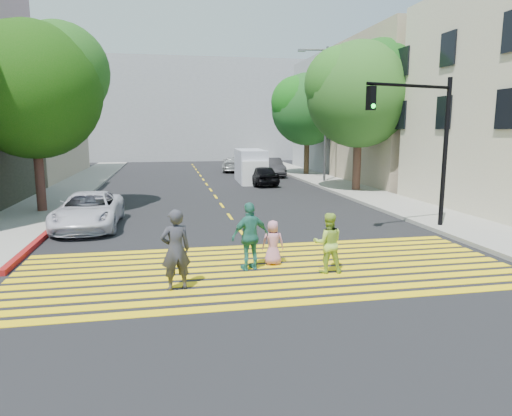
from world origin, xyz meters
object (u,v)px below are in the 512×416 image
object	(u,v)px
pedestrian_child	(273,243)
white_sedan	(89,210)
silver_car	(232,164)
dark_car_parked	(271,167)
tree_left	(34,83)
dark_car_near	(261,175)
traffic_signal	(426,133)
pedestrian_woman	(328,243)
pedestrian_extra	(250,236)
pedestrian_man	(176,250)
tree_right_near	(361,89)
white_van	(251,167)
tree_right_far	(308,105)

from	to	relation	value
pedestrian_child	white_sedan	xyz separation A→B (m)	(-5.85, 6.04, 0.05)
silver_car	dark_car_parked	xyz separation A→B (m)	(2.51, -4.70, 0.09)
tree_left	dark_car_near	distance (m)	15.31
tree_left	traffic_signal	world-z (taller)	tree_left
white_sedan	traffic_signal	world-z (taller)	traffic_signal
pedestrian_child	silver_car	size ratio (longest dim) A/B	0.28
white_sedan	dark_car_near	distance (m)	15.20
pedestrian_woman	dark_car_near	xyz separation A→B (m)	(2.08, 19.12, -0.11)
pedestrian_woman	pedestrian_extra	world-z (taller)	pedestrian_extra
pedestrian_woman	dark_car_near	bearing A→B (deg)	-86.50
dark_car_near	pedestrian_man	bearing A→B (deg)	66.81
dark_car_near	dark_car_parked	bearing A→B (deg)	-116.13
pedestrian_man	dark_car_parked	bearing A→B (deg)	-121.04
tree_right_near	dark_car_parked	world-z (taller)	tree_right_near
silver_car	white_van	size ratio (longest dim) A/B	0.90
pedestrian_woman	pedestrian_child	xyz separation A→B (m)	(-1.26, 0.97, -0.17)
pedestrian_extra	white_van	distance (m)	20.54
tree_right_near	pedestrian_woman	world-z (taller)	tree_right_near
pedestrian_woman	pedestrian_child	world-z (taller)	pedestrian_woman
white_sedan	silver_car	bearing A→B (deg)	68.97
pedestrian_woman	white_van	xyz separation A→B (m)	(1.74, 20.85, 0.29)
pedestrian_child	pedestrian_extra	distance (m)	0.82
silver_car	dark_car_parked	size ratio (longest dim) A/B	1.00
pedestrian_man	dark_car_parked	distance (m)	26.53
pedestrian_man	tree_left	bearing A→B (deg)	-76.47
tree_right_near	white_van	distance (m)	9.61
tree_right_far	pedestrian_woman	size ratio (longest dim) A/B	5.18
tree_right_far	traffic_signal	size ratio (longest dim) A/B	1.48
tree_left	pedestrian_man	size ratio (longest dim) A/B	4.37
dark_car_near	tree_right_near	bearing A→B (deg)	132.62
tree_right_near	white_van	bearing A→B (deg)	131.24
pedestrian_extra	tree_right_far	bearing A→B (deg)	-127.18
pedestrian_child	white_van	distance (m)	20.11
tree_right_near	tree_right_far	distance (m)	10.17
pedestrian_man	white_sedan	xyz separation A→B (m)	(-3.16, 7.57, -0.29)
tree_right_far	dark_car_near	bearing A→B (deg)	-131.50
tree_right_near	tree_left	bearing A→B (deg)	-166.37
pedestrian_man	white_sedan	size ratio (longest dim) A/B	0.40
tree_left	white_van	size ratio (longest dim) A/B	1.71
tree_left	tree_right_far	xyz separation A→B (m)	(16.74, 14.22, -0.09)
pedestrian_child	pedestrian_extra	world-z (taller)	pedestrian_extra
dark_car_near	white_van	bearing A→B (deg)	-85.01
pedestrian_extra	white_sedan	world-z (taller)	pedestrian_extra
tree_right_far	silver_car	distance (m)	8.73
white_van	pedestrian_child	bearing A→B (deg)	-96.16
pedestrian_child	traffic_signal	distance (m)	7.66
tree_left	dark_car_near	world-z (taller)	tree_left
dark_car_parked	traffic_signal	distance (m)	20.87
tree_right_far	white_sedan	bearing A→B (deg)	-128.63
tree_right_near	dark_car_near	xyz separation A→B (m)	(-5.08, 4.45, -5.38)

